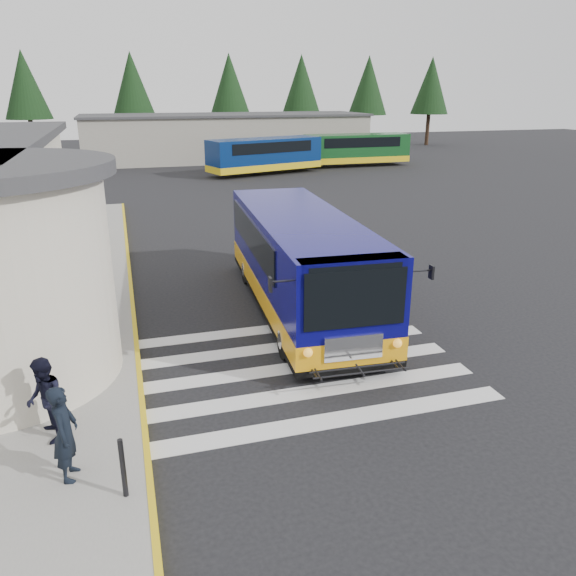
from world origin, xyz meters
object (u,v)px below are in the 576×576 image
object	(u,v)px
far_bus_b	(357,148)
bollard	(123,468)
pedestrian_b	(45,400)
pedestrian_a	(65,433)
transit_bus	(301,266)
far_bus_a	(265,154)

from	to	relation	value
far_bus_b	bollard	bearing A→B (deg)	151.15
pedestrian_b	far_bus_b	distance (m)	42.42
bollard	pedestrian_a	bearing A→B (deg)	139.11
far_bus_b	transit_bus	bearing A→B (deg)	153.22
pedestrian_a	bollard	bearing A→B (deg)	-123.26
pedestrian_a	far_bus_a	xyz separation A→B (m)	(12.35, 35.16, 0.54)
pedestrian_a	pedestrian_b	distance (m)	1.33
pedestrian_b	far_bus_b	size ratio (longest dim) A/B	0.18
transit_bus	pedestrian_b	world-z (taller)	transit_bus
pedestrian_b	bollard	xyz separation A→B (m)	(1.31, -2.01, -0.29)
far_bus_a	far_bus_b	xyz separation A→B (m)	(8.91, 2.54, -0.03)
far_bus_a	bollard	bearing A→B (deg)	145.08
pedestrian_a	far_bus_b	xyz separation A→B (m)	(21.26, 37.71, 0.51)
pedestrian_a	far_bus_a	bearing A→B (deg)	-11.72
pedestrian_a	pedestrian_b	world-z (taller)	pedestrian_a
pedestrian_a	bollard	size ratio (longest dim) A/B	1.62
transit_bus	bollard	distance (m)	9.06
transit_bus	far_bus_b	distance (m)	34.61
pedestrian_b	far_bus_a	distance (m)	36.24
far_bus_a	far_bus_b	size ratio (longest dim) A/B	1.05
bollard	far_bus_a	bearing A→B (deg)	72.29
transit_bus	pedestrian_a	distance (m)	9.01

